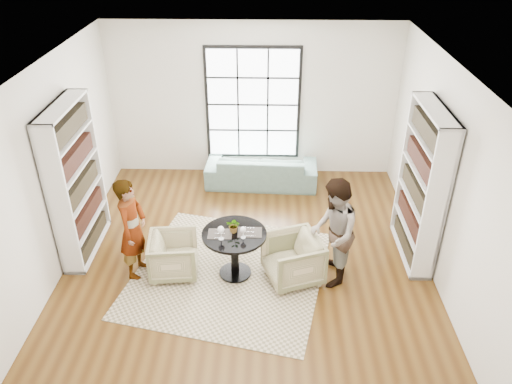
{
  "coord_description": "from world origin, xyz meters",
  "views": [
    {
      "loc": [
        0.29,
        -6.1,
        4.82
      ],
      "look_at": [
        0.12,
        0.4,
        1.0
      ],
      "focal_mm": 35.0,
      "sensor_mm": 36.0,
      "label": 1
    }
  ],
  "objects_px": {
    "person_left": "(133,229)",
    "armchair_right": "(293,259)",
    "wine_glass_left": "(221,230)",
    "flower_centerpiece": "(234,226)",
    "sofa": "(261,169)",
    "person_right": "(333,233)",
    "pedestal_table": "(234,245)",
    "armchair_left": "(174,255)",
    "wine_glass_right": "(243,230)"
  },
  "relations": [
    {
      "from": "person_right",
      "to": "armchair_left",
      "type": "bearing_deg",
      "value": -87.85
    },
    {
      "from": "sofa",
      "to": "person_right",
      "type": "relative_size",
      "value": 1.3
    },
    {
      "from": "flower_centerpiece",
      "to": "sofa",
      "type": "bearing_deg",
      "value": 82.73
    },
    {
      "from": "pedestal_table",
      "to": "armchair_left",
      "type": "distance_m",
      "value": 0.92
    },
    {
      "from": "armchair_left",
      "to": "wine_glass_left",
      "type": "xyz_separation_m",
      "value": [
        0.73,
        -0.16,
        0.57
      ]
    },
    {
      "from": "person_right",
      "to": "wine_glass_left",
      "type": "relative_size",
      "value": 7.78
    },
    {
      "from": "wine_glass_left",
      "to": "person_right",
      "type": "bearing_deg",
      "value": 2.75
    },
    {
      "from": "pedestal_table",
      "to": "person_left",
      "type": "bearing_deg",
      "value": 179.64
    },
    {
      "from": "sofa",
      "to": "wine_glass_left",
      "type": "height_order",
      "value": "wine_glass_left"
    },
    {
      "from": "person_left",
      "to": "wine_glass_left",
      "type": "xyz_separation_m",
      "value": [
        1.28,
        -0.16,
        0.11
      ]
    },
    {
      "from": "armchair_left",
      "to": "wine_glass_left",
      "type": "relative_size",
      "value": 3.33
    },
    {
      "from": "armchair_left",
      "to": "person_right",
      "type": "bearing_deg",
      "value": -98.13
    },
    {
      "from": "sofa",
      "to": "flower_centerpiece",
      "type": "distance_m",
      "value": 2.81
    },
    {
      "from": "sofa",
      "to": "pedestal_table",
      "type": "bearing_deg",
      "value": 85.52
    },
    {
      "from": "person_right",
      "to": "wine_glass_right",
      "type": "xyz_separation_m",
      "value": [
        -1.26,
        -0.04,
        0.06
      ]
    },
    {
      "from": "wine_glass_right",
      "to": "person_left",
      "type": "bearing_deg",
      "value": 175.66
    },
    {
      "from": "armchair_left",
      "to": "person_right",
      "type": "relative_size",
      "value": 0.43
    },
    {
      "from": "pedestal_table",
      "to": "flower_centerpiece",
      "type": "xyz_separation_m",
      "value": [
        -0.0,
        0.03,
        0.31
      ]
    },
    {
      "from": "person_right",
      "to": "wine_glass_right",
      "type": "height_order",
      "value": "person_right"
    },
    {
      "from": "sofa",
      "to": "person_left",
      "type": "distance_m",
      "value": 3.32
    },
    {
      "from": "armchair_right",
      "to": "wine_glass_right",
      "type": "relative_size",
      "value": 4.15
    },
    {
      "from": "sofa",
      "to": "wine_glass_right",
      "type": "bearing_deg",
      "value": 88.43
    },
    {
      "from": "sofa",
      "to": "wine_glass_left",
      "type": "relative_size",
      "value": 10.13
    },
    {
      "from": "person_left",
      "to": "wine_glass_left",
      "type": "height_order",
      "value": "person_left"
    },
    {
      "from": "armchair_left",
      "to": "sofa",
      "type": "bearing_deg",
      "value": -30.41
    },
    {
      "from": "wine_glass_right",
      "to": "flower_centerpiece",
      "type": "bearing_deg",
      "value": 133.9
    },
    {
      "from": "armchair_right",
      "to": "person_right",
      "type": "distance_m",
      "value": 0.72
    },
    {
      "from": "person_left",
      "to": "wine_glass_left",
      "type": "distance_m",
      "value": 1.29
    },
    {
      "from": "wine_glass_left",
      "to": "flower_centerpiece",
      "type": "relative_size",
      "value": 0.97
    },
    {
      "from": "sofa",
      "to": "wine_glass_left",
      "type": "xyz_separation_m",
      "value": [
        -0.52,
        -2.91,
        0.58
      ]
    },
    {
      "from": "sofa",
      "to": "armchair_left",
      "type": "bearing_deg",
      "value": 68.36
    },
    {
      "from": "wine_glass_left",
      "to": "wine_glass_right",
      "type": "distance_m",
      "value": 0.31
    },
    {
      "from": "pedestal_table",
      "to": "armchair_right",
      "type": "distance_m",
      "value": 0.86
    },
    {
      "from": "person_left",
      "to": "armchair_right",
      "type": "bearing_deg",
      "value": -82.52
    },
    {
      "from": "sofa",
      "to": "person_left",
      "type": "bearing_deg",
      "value": 59.58
    },
    {
      "from": "sofa",
      "to": "flower_centerpiece",
      "type": "relative_size",
      "value": 9.82
    },
    {
      "from": "person_right",
      "to": "flower_centerpiece",
      "type": "relative_size",
      "value": 7.55
    },
    {
      "from": "sofa",
      "to": "flower_centerpiece",
      "type": "xyz_separation_m",
      "value": [
        -0.35,
        -2.73,
        0.54
      ]
    },
    {
      "from": "armchair_left",
      "to": "pedestal_table",
      "type": "bearing_deg",
      "value": -96.68
    },
    {
      "from": "flower_centerpiece",
      "to": "pedestal_table",
      "type": "bearing_deg",
      "value": -85.18
    },
    {
      "from": "armchair_left",
      "to": "wine_glass_right",
      "type": "relative_size",
      "value": 3.79
    },
    {
      "from": "wine_glass_left",
      "to": "wine_glass_right",
      "type": "relative_size",
      "value": 1.14
    },
    {
      "from": "sofa",
      "to": "armchair_right",
      "type": "xyz_separation_m",
      "value": [
        0.49,
        -2.83,
        0.04
      ]
    },
    {
      "from": "armchair_right",
      "to": "person_right",
      "type": "height_order",
      "value": "person_right"
    },
    {
      "from": "armchair_right",
      "to": "wine_glass_left",
      "type": "height_order",
      "value": "wine_glass_left"
    },
    {
      "from": "sofa",
      "to": "armchair_right",
      "type": "distance_m",
      "value": 2.88
    },
    {
      "from": "wine_glass_right",
      "to": "flower_centerpiece",
      "type": "xyz_separation_m",
      "value": [
        -0.14,
        0.14,
        -0.02
      ]
    },
    {
      "from": "armchair_left",
      "to": "armchair_right",
      "type": "distance_m",
      "value": 1.74
    },
    {
      "from": "armchair_left",
      "to": "flower_centerpiece",
      "type": "height_order",
      "value": "flower_centerpiece"
    },
    {
      "from": "pedestal_table",
      "to": "wine_glass_right",
      "type": "relative_size",
      "value": 5.03
    }
  ]
}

